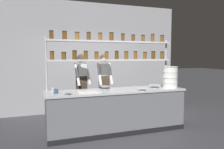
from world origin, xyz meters
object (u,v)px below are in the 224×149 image
(container_stack, at_px, (170,77))
(serving_cup_by_board, at_px, (56,91))
(spice_shelf_unit, at_px, (111,52))
(chef_center, at_px, (104,83))
(prep_bowl_near_right, at_px, (155,87))
(prep_bowl_center_front, at_px, (105,88))
(prep_bowl_near_left, at_px, (68,94))
(prep_bowl_center_back, at_px, (142,90))
(cutting_board, at_px, (87,92))
(serving_cup_front, at_px, (53,89))
(chef_left, at_px, (82,84))

(container_stack, xyz_separation_m, serving_cup_by_board, (-2.59, 0.06, -0.20))
(serving_cup_by_board, bearing_deg, spice_shelf_unit, 15.70)
(chef_center, xyz_separation_m, container_stack, (1.38, -0.74, 0.18))
(prep_bowl_near_right, bearing_deg, serving_cup_by_board, 179.60)
(spice_shelf_unit, bearing_deg, prep_bowl_center_front, -150.57)
(prep_bowl_near_left, relative_size, prep_bowl_center_back, 0.87)
(prep_bowl_center_back, height_order, serving_cup_by_board, serving_cup_by_board)
(prep_bowl_near_left, distance_m, prep_bowl_near_right, 2.02)
(cutting_board, bearing_deg, serving_cup_front, 149.66)
(prep_bowl_center_front, distance_m, serving_cup_front, 1.12)
(prep_bowl_near_left, relative_size, serving_cup_by_board, 1.90)
(chef_left, bearing_deg, container_stack, -41.20)
(prep_bowl_center_back, bearing_deg, serving_cup_front, 162.78)
(serving_cup_by_board, bearing_deg, chef_center, 29.35)
(container_stack, bearing_deg, prep_bowl_near_right, 173.33)
(prep_bowl_near_right, bearing_deg, serving_cup_front, 172.32)
(spice_shelf_unit, height_order, cutting_board, spice_shelf_unit)
(chef_center, xyz_separation_m, prep_bowl_center_back, (0.55, -0.95, -0.04))
(serving_cup_by_board, bearing_deg, serving_cup_front, 96.09)
(cutting_board, height_order, serving_cup_by_board, serving_cup_by_board)
(container_stack, bearing_deg, serving_cup_front, 172.47)
(prep_bowl_center_front, relative_size, serving_cup_by_board, 2.72)
(chef_left, distance_m, prep_bowl_near_right, 1.74)
(chef_left, bearing_deg, prep_bowl_near_right, -44.92)
(prep_bowl_center_front, xyz_separation_m, prep_bowl_near_right, (1.13, -0.26, 0.00))
(chef_left, xyz_separation_m, serving_cup_front, (-0.71, -0.50, -0.03))
(chef_left, distance_m, chef_center, 0.55)
(prep_bowl_center_front, bearing_deg, container_stack, -11.55)
(container_stack, relative_size, prep_bowl_center_back, 2.59)
(prep_bowl_center_back, height_order, serving_cup_front, serving_cup_front)
(container_stack, height_order, prep_bowl_center_back, container_stack)
(chef_left, distance_m, cutting_board, 0.88)
(spice_shelf_unit, xyz_separation_m, chef_left, (-0.61, 0.43, -0.76))
(chef_left, xyz_separation_m, prep_bowl_near_left, (-0.47, -1.01, -0.05))
(chef_center, relative_size, container_stack, 3.46)
(chef_center, height_order, prep_bowl_near_left, chef_center)
(prep_bowl_center_back, relative_size, prep_bowl_near_right, 0.72)
(container_stack, height_order, prep_bowl_center_front, container_stack)
(cutting_board, height_order, prep_bowl_near_left, prep_bowl_near_left)
(chef_left, distance_m, prep_bowl_center_front, 0.68)
(cutting_board, relative_size, serving_cup_front, 4.87)
(container_stack, relative_size, prep_bowl_center_front, 2.07)
(prep_bowl_near_right, bearing_deg, chef_center, 145.16)
(chef_left, xyz_separation_m, prep_bowl_near_right, (1.54, -0.81, -0.03))
(prep_bowl_center_back, distance_m, prep_bowl_near_right, 0.52)
(chef_left, xyz_separation_m, chef_center, (0.54, -0.11, 0.00))
(prep_bowl_near_right, distance_m, serving_cup_by_board, 2.22)
(chef_left, relative_size, serving_cup_by_board, 19.49)
(cutting_board, distance_m, prep_bowl_center_back, 1.17)
(spice_shelf_unit, bearing_deg, prep_bowl_near_right, -22.11)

